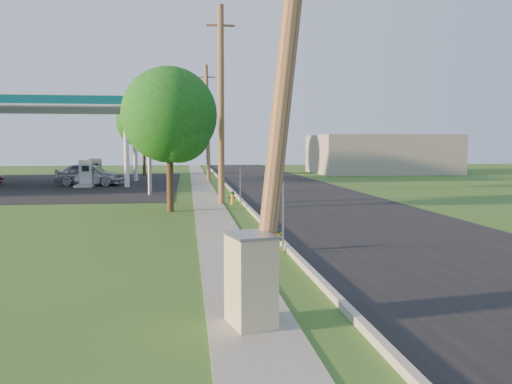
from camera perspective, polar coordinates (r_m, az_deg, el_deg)
ground_plane at (r=10.72m, az=5.52°, el=-11.23°), size 140.00×140.00×0.00m
road at (r=21.37m, az=11.38°, el=-3.12°), size 8.00×120.00×0.02m
curb at (r=20.44m, az=0.68°, el=-3.20°), size 0.15×120.00×0.15m
sidewalk at (r=20.28m, az=-4.23°, el=-3.45°), size 1.50×120.00×0.03m
forecourt at (r=44.31m, az=-25.26°, el=0.67°), size 26.00×28.00×0.02m
utility_pole_near at (r=9.37m, az=3.46°, el=16.14°), size 1.40×0.32×9.48m
utility_pole_mid at (r=27.16m, az=-3.71°, el=9.14°), size 1.40×0.32×9.80m
utility_pole_far at (r=45.10m, az=-5.14°, el=7.29°), size 1.40×0.32×9.50m
sign_post_near at (r=14.60m, az=2.86°, el=-2.85°), size 0.05×0.04×2.00m
sign_post_mid at (r=26.24m, az=-1.67°, el=0.65°), size 0.05×0.04×2.00m
sign_post_far at (r=38.37m, az=-3.45°, el=2.02°), size 0.05×0.04×2.00m
gas_canopy at (r=43.73m, az=-23.03°, el=8.42°), size 18.18×9.18×6.40m
fuel_pump_ne at (r=40.74m, az=-17.44°, el=1.58°), size 1.20×3.20×1.90m
fuel_pump_se at (r=44.68m, az=-16.54°, el=1.89°), size 1.20×3.20×1.90m
price_pylon at (r=32.70m, az=-11.25°, el=9.19°), size 0.34×2.04×6.85m
distant_building at (r=58.67m, az=13.01°, el=3.91°), size 14.00×10.00×4.00m
tree_verge at (r=24.39m, az=-8.90°, el=7.65°), size 4.25×4.25×6.43m
tree_lot at (r=53.34m, az=-11.67°, el=7.16°), size 5.22×5.22×7.91m
hydrant_near at (r=15.13m, az=2.16°, el=-5.07°), size 0.37×0.33×0.71m
hydrant_mid at (r=27.22m, az=-2.51°, el=-0.61°), size 0.35×0.31×0.68m
hydrant_far at (r=37.75m, az=-3.56°, el=1.00°), size 0.39×0.34×0.74m
utility_cabinet at (r=9.00m, az=-0.56°, el=-9.25°), size 0.88×1.04×1.55m
car_silver at (r=41.54m, az=-17.10°, el=1.81°), size 5.23×3.10×1.67m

